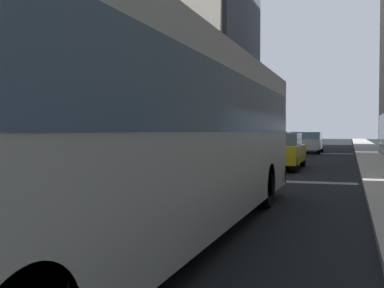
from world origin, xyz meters
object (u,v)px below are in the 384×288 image
Objects in this scene: car_silver_sedan at (279,142)px; box_truck at (214,132)px; car_white_van at (310,142)px; car_yellow_taxi at (281,151)px; car_red_coupe at (281,139)px; car_blue_hatchback at (291,140)px; transit_bus at (151,127)px.

box_truck is (-1.60, -12.30, 0.84)m from car_silver_sedan.
car_white_van is 0.99× the size of car_silver_sedan.
car_yellow_taxi is 27.21m from car_red_coupe.
car_blue_hatchback and car_white_van have the same top height.
box_truck is (-4.00, 2.72, 0.84)m from car_yellow_taxi.
box_truck reaches higher than car_red_coupe.
car_white_van is at bearing -1.93° from car_silver_sedan.
car_red_coupe is 12.00m from car_silver_sedan.
car_blue_hatchback is at bearing 96.24° from car_yellow_taxi.
box_truck reaches higher than car_yellow_taxi.
transit_bus reaches higher than car_silver_sedan.
car_red_coupe is at bearing 95.66° from transit_bus.
car_blue_hatchback is at bearing 90.00° from car_silver_sedan.
box_truck is at bearing -90.00° from car_red_coupe.
box_truck is (-4.00, 16.15, -0.11)m from transit_bus.
transit_bus is 35.48m from car_blue_hatchback.
car_red_coupe is at bearing 108.48° from car_white_van.
car_red_coupe is 0.97× the size of car_silver_sedan.
car_red_coupe is at bearing 107.87° from car_blue_hatchback.
box_truck reaches higher than car_white_van.
car_blue_hatchback and car_silver_sedan have the same top height.
transit_bus is at bearing -85.18° from car_silver_sedan.
car_red_coupe is at bearing 98.45° from car_yellow_taxi.
transit_bus is 40.55m from car_red_coupe.
car_yellow_taxi is 0.93× the size of car_white_van.
car_yellow_taxi and car_red_coupe have the same top height.
box_truck reaches higher than car_blue_hatchback.
car_yellow_taxi is 22.08m from car_blue_hatchback.
car_blue_hatchback is at bearing 85.24° from box_truck.
car_red_coupe is 0.61× the size of box_truck.
car_silver_sedan is (-2.40, 15.02, 0.00)m from car_yellow_taxi.
car_red_coupe is 0.98× the size of car_white_van.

